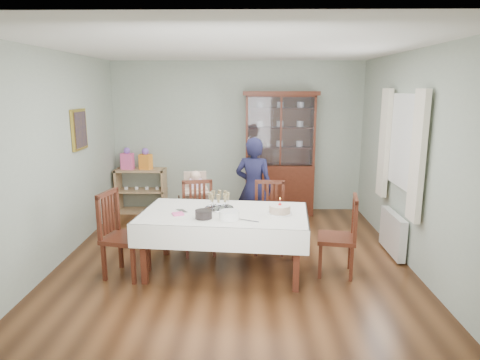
{
  "coord_description": "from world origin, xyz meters",
  "views": [
    {
      "loc": [
        0.17,
        -5.26,
        2.23
      ],
      "look_at": [
        0.08,
        0.2,
        1.05
      ],
      "focal_mm": 32.0,
      "sensor_mm": 36.0,
      "label": 1
    }
  ],
  "objects_px": {
    "dining_table": "(224,242)",
    "sideboard": "(141,190)",
    "china_cabinet": "(279,152)",
    "gift_bag_pink": "(127,160)",
    "champagne_tray": "(219,204)",
    "chair_end_right": "(337,251)",
    "chair_far_left": "(199,232)",
    "high_chair": "(196,212)",
    "chair_end_left": "(125,251)",
    "birthday_cake": "(280,210)",
    "gift_bag_orange": "(146,160)",
    "woman": "(254,188)",
    "chair_far_right": "(269,231)"
  },
  "relations": [
    {
      "from": "dining_table",
      "to": "sideboard",
      "type": "height_order",
      "value": "sideboard"
    },
    {
      "from": "china_cabinet",
      "to": "gift_bag_pink",
      "type": "bearing_deg",
      "value": 179.97
    },
    {
      "from": "dining_table",
      "to": "champagne_tray",
      "type": "distance_m",
      "value": 0.47
    },
    {
      "from": "dining_table",
      "to": "chair_end_right",
      "type": "height_order",
      "value": "chair_end_right"
    },
    {
      "from": "chair_far_left",
      "to": "high_chair",
      "type": "distance_m",
      "value": 0.63
    },
    {
      "from": "chair_end_left",
      "to": "birthday_cake",
      "type": "distance_m",
      "value": 1.93
    },
    {
      "from": "chair_far_left",
      "to": "gift_bag_orange",
      "type": "bearing_deg",
      "value": 109.67
    },
    {
      "from": "chair_end_right",
      "to": "champagne_tray",
      "type": "bearing_deg",
      "value": -86.99
    },
    {
      "from": "chair_end_right",
      "to": "woman",
      "type": "distance_m",
      "value": 1.7
    },
    {
      "from": "sideboard",
      "to": "birthday_cake",
      "type": "distance_m",
      "value": 3.54
    },
    {
      "from": "birthday_cake",
      "to": "gift_bag_pink",
      "type": "bearing_deg",
      "value": 134.11
    },
    {
      "from": "dining_table",
      "to": "gift_bag_pink",
      "type": "distance_m",
      "value": 3.22
    },
    {
      "from": "dining_table",
      "to": "high_chair",
      "type": "distance_m",
      "value": 1.32
    },
    {
      "from": "birthday_cake",
      "to": "chair_end_right",
      "type": "bearing_deg",
      "value": 0.81
    },
    {
      "from": "woman",
      "to": "gift_bag_pink",
      "type": "relative_size",
      "value": 3.91
    },
    {
      "from": "sideboard",
      "to": "gift_bag_orange",
      "type": "xyz_separation_m",
      "value": [
        0.11,
        -0.02,
        0.57
      ]
    },
    {
      "from": "chair_end_right",
      "to": "chair_end_left",
      "type": "bearing_deg",
      "value": -77.39
    },
    {
      "from": "dining_table",
      "to": "woman",
      "type": "xyz_separation_m",
      "value": [
        0.38,
        1.24,
        0.38
      ]
    },
    {
      "from": "chair_far_left",
      "to": "gift_bag_orange",
      "type": "xyz_separation_m",
      "value": [
        -1.16,
        1.94,
        0.68
      ]
    },
    {
      "from": "woman",
      "to": "gift_bag_pink",
      "type": "xyz_separation_m",
      "value": [
        -2.25,
        1.32,
        0.21
      ]
    },
    {
      "from": "chair_end_right",
      "to": "high_chair",
      "type": "bearing_deg",
      "value": -113.99
    },
    {
      "from": "chair_far_right",
      "to": "chair_end_right",
      "type": "xyz_separation_m",
      "value": [
        0.79,
        -0.73,
        0.0
      ]
    },
    {
      "from": "chair_far_right",
      "to": "chair_end_left",
      "type": "bearing_deg",
      "value": -151.72
    },
    {
      "from": "chair_end_left",
      "to": "birthday_cake",
      "type": "bearing_deg",
      "value": -73.71
    },
    {
      "from": "woman",
      "to": "champagne_tray",
      "type": "height_order",
      "value": "woman"
    },
    {
      "from": "chair_far_left",
      "to": "gift_bag_pink",
      "type": "xyz_separation_m",
      "value": [
        -1.49,
        1.94,
        0.68
      ]
    },
    {
      "from": "chair_end_right",
      "to": "dining_table",
      "type": "bearing_deg",
      "value": -81.58
    },
    {
      "from": "china_cabinet",
      "to": "chair_end_left",
      "type": "height_order",
      "value": "china_cabinet"
    },
    {
      "from": "dining_table",
      "to": "china_cabinet",
      "type": "relative_size",
      "value": 0.97
    },
    {
      "from": "chair_end_right",
      "to": "high_chair",
      "type": "relative_size",
      "value": 0.95
    },
    {
      "from": "woman",
      "to": "high_chair",
      "type": "height_order",
      "value": "woman"
    },
    {
      "from": "gift_bag_orange",
      "to": "chair_end_right",
      "type": "bearing_deg",
      "value": -41.78
    },
    {
      "from": "champagne_tray",
      "to": "gift_bag_orange",
      "type": "distance_m",
      "value": 2.84
    },
    {
      "from": "chair_far_left",
      "to": "dining_table",
      "type": "bearing_deg",
      "value": -69.85
    },
    {
      "from": "birthday_cake",
      "to": "china_cabinet",
      "type": "bearing_deg",
      "value": 86.01
    },
    {
      "from": "chair_far_right",
      "to": "gift_bag_pink",
      "type": "height_order",
      "value": "gift_bag_pink"
    },
    {
      "from": "chair_far_left",
      "to": "chair_far_right",
      "type": "xyz_separation_m",
      "value": [
        0.96,
        0.06,
        -0.0
      ]
    },
    {
      "from": "dining_table",
      "to": "birthday_cake",
      "type": "xyz_separation_m",
      "value": [
        0.67,
        -0.06,
        0.43
      ]
    },
    {
      "from": "dining_table",
      "to": "champagne_tray",
      "type": "relative_size",
      "value": 5.87
    },
    {
      "from": "high_chair",
      "to": "gift_bag_pink",
      "type": "distance_m",
      "value": 2.0
    },
    {
      "from": "china_cabinet",
      "to": "chair_end_left",
      "type": "xyz_separation_m",
      "value": [
        -2.04,
        -2.7,
        -0.81
      ]
    },
    {
      "from": "chair_end_left",
      "to": "chair_far_right",
      "type": "bearing_deg",
      "value": -51.29
    },
    {
      "from": "chair_far_left",
      "to": "chair_end_left",
      "type": "height_order",
      "value": "chair_end_left"
    },
    {
      "from": "chair_far_right",
      "to": "gift_bag_orange",
      "type": "relative_size",
      "value": 2.52
    },
    {
      "from": "chair_end_right",
      "to": "birthday_cake",
      "type": "height_order",
      "value": "chair_end_right"
    },
    {
      "from": "high_chair",
      "to": "gift_bag_pink",
      "type": "xyz_separation_m",
      "value": [
        -1.38,
        1.33,
        0.57
      ]
    },
    {
      "from": "gift_bag_pink",
      "to": "gift_bag_orange",
      "type": "height_order",
      "value": "gift_bag_pink"
    },
    {
      "from": "chair_far_right",
      "to": "woman",
      "type": "bearing_deg",
      "value": 113.82
    },
    {
      "from": "chair_end_right",
      "to": "woman",
      "type": "bearing_deg",
      "value": -131.66
    },
    {
      "from": "chair_end_right",
      "to": "high_chair",
      "type": "distance_m",
      "value": 2.27
    }
  ]
}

